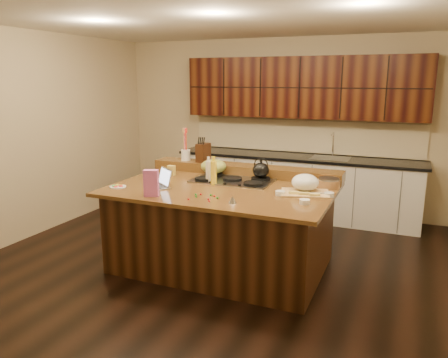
% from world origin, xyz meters
% --- Properties ---
extents(room, '(5.52, 5.02, 2.72)m').
position_xyz_m(room, '(0.00, 0.00, 1.35)').
color(room, black).
rests_on(room, ground).
extents(island, '(2.40, 1.60, 0.92)m').
position_xyz_m(island, '(0.00, 0.00, 0.46)').
color(island, black).
rests_on(island, ground).
extents(back_ledge, '(2.40, 0.30, 0.12)m').
position_xyz_m(back_ledge, '(0.00, 0.70, 0.98)').
color(back_ledge, black).
rests_on(back_ledge, island).
extents(cooktop, '(0.92, 0.52, 0.05)m').
position_xyz_m(cooktop, '(0.00, 0.30, 0.94)').
color(cooktop, gray).
rests_on(cooktop, island).
extents(back_counter, '(3.70, 0.66, 2.40)m').
position_xyz_m(back_counter, '(0.30, 2.23, 0.98)').
color(back_counter, silver).
rests_on(back_counter, ground).
extents(kettle, '(0.24, 0.24, 0.17)m').
position_xyz_m(kettle, '(0.30, 0.43, 1.05)').
color(kettle, black).
rests_on(kettle, cooktop).
extents(green_bowl, '(0.37, 0.37, 0.17)m').
position_xyz_m(green_bowl, '(-0.30, 0.43, 1.05)').
color(green_bowl, olive).
rests_on(green_bowl, cooktop).
extents(laptop, '(0.37, 0.36, 0.20)m').
position_xyz_m(laptop, '(-0.62, -0.26, 0.97)').
color(laptop, '#B7B7BC').
rests_on(laptop, island).
extents(oil_bottle, '(0.09, 0.09, 0.27)m').
position_xyz_m(oil_bottle, '(-0.13, 0.07, 1.06)').
color(oil_bottle, yellow).
rests_on(oil_bottle, island).
extents(vinegar_bottle, '(0.08, 0.08, 0.25)m').
position_xyz_m(vinegar_bottle, '(-0.23, 0.13, 1.04)').
color(vinegar_bottle, silver).
rests_on(vinegar_bottle, island).
extents(wooden_tray, '(0.56, 0.46, 0.20)m').
position_xyz_m(wooden_tray, '(0.89, 0.11, 1.01)').
color(wooden_tray, tan).
rests_on(wooden_tray, island).
extents(ramekin_a, '(0.13, 0.13, 0.04)m').
position_xyz_m(ramekin_a, '(0.98, -0.30, 0.94)').
color(ramekin_a, white).
rests_on(ramekin_a, island).
extents(ramekin_b, '(0.13, 0.13, 0.04)m').
position_xyz_m(ramekin_b, '(1.15, 0.05, 0.94)').
color(ramekin_b, white).
rests_on(ramekin_b, island).
extents(ramekin_c, '(0.11, 0.11, 0.04)m').
position_xyz_m(ramekin_c, '(0.68, -0.08, 0.94)').
color(ramekin_c, white).
rests_on(ramekin_c, island).
extents(strainer_bowl, '(0.28, 0.28, 0.09)m').
position_xyz_m(strainer_bowl, '(1.08, 0.42, 0.97)').
color(strainer_bowl, '#996B3F').
rests_on(strainer_bowl, island).
extents(kitchen_timer, '(0.10, 0.10, 0.07)m').
position_xyz_m(kitchen_timer, '(0.34, -0.54, 0.96)').
color(kitchen_timer, silver).
rests_on(kitchen_timer, island).
extents(pink_bag, '(0.16, 0.12, 0.27)m').
position_xyz_m(pink_bag, '(-0.51, -0.63, 1.06)').
color(pink_bag, '#D162AF').
rests_on(pink_bag, island).
extents(candy_plate, '(0.21, 0.21, 0.01)m').
position_xyz_m(candy_plate, '(-1.05, -0.46, 0.93)').
color(candy_plate, white).
rests_on(candy_plate, island).
extents(package_box, '(0.09, 0.07, 0.12)m').
position_xyz_m(package_box, '(-0.81, 0.30, 0.98)').
color(package_box, gold).
rests_on(package_box, island).
extents(utensil_crock, '(0.15, 0.15, 0.14)m').
position_xyz_m(utensil_crock, '(-0.82, 0.70, 1.11)').
color(utensil_crock, white).
rests_on(utensil_crock, back_ledge).
extents(knife_block, '(0.14, 0.20, 0.23)m').
position_xyz_m(knife_block, '(-0.57, 0.70, 1.16)').
color(knife_block, black).
rests_on(knife_block, back_ledge).
extents(gumdrop_0, '(0.02, 0.02, 0.02)m').
position_xyz_m(gumdrop_0, '(0.09, -0.40, 0.93)').
color(gumdrop_0, red).
rests_on(gumdrop_0, island).
extents(gumdrop_1, '(0.02, 0.02, 0.02)m').
position_xyz_m(gumdrop_1, '(0.04, -0.39, 0.93)').
color(gumdrop_1, '#198C26').
rests_on(gumdrop_1, island).
extents(gumdrop_2, '(0.02, 0.02, 0.02)m').
position_xyz_m(gumdrop_2, '(-0.07, -0.40, 0.93)').
color(gumdrop_2, red).
rests_on(gumdrop_2, island).
extents(gumdrop_3, '(0.02, 0.02, 0.02)m').
position_xyz_m(gumdrop_3, '(-0.07, -0.49, 0.93)').
color(gumdrop_3, '#198C26').
rests_on(gumdrop_3, island).
extents(gumdrop_4, '(0.02, 0.02, 0.02)m').
position_xyz_m(gumdrop_4, '(-0.09, -0.62, 0.93)').
color(gumdrop_4, red).
rests_on(gumdrop_4, island).
extents(gumdrop_5, '(0.02, 0.02, 0.02)m').
position_xyz_m(gumdrop_5, '(-0.11, -0.43, 0.93)').
color(gumdrop_5, '#198C26').
rests_on(gumdrop_5, island).
extents(gumdrop_6, '(0.02, 0.02, 0.02)m').
position_xyz_m(gumdrop_6, '(0.08, -0.54, 0.93)').
color(gumdrop_6, red).
rests_on(gumdrop_6, island).
extents(gumdrop_7, '(0.02, 0.02, 0.02)m').
position_xyz_m(gumdrop_7, '(0.15, -0.46, 0.93)').
color(gumdrop_7, '#198C26').
rests_on(gumdrop_7, island).
extents(gumdrop_8, '(0.02, 0.02, 0.02)m').
position_xyz_m(gumdrop_8, '(0.12, -0.60, 0.93)').
color(gumdrop_8, red).
rests_on(gumdrop_8, island).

